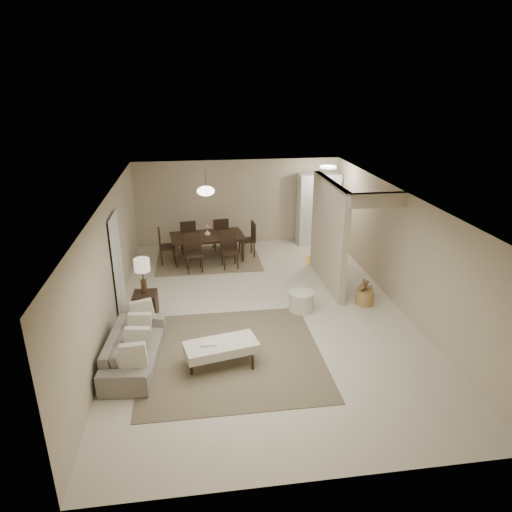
{
  "coord_description": "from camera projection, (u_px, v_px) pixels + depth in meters",
  "views": [
    {
      "loc": [
        -1.3,
        -8.6,
        4.62
      ],
      "look_at": [
        -0.02,
        0.56,
        1.05
      ],
      "focal_mm": 32.0,
      "sensor_mm": 36.0,
      "label": 1
    }
  ],
  "objects": [
    {
      "name": "side_table",
      "position": [
        146.0,
        305.0,
        9.48
      ],
      "size": [
        0.5,
        0.5,
        0.52
      ],
      "primitive_type": "cube",
      "rotation": [
        0.0,
        0.0,
        -0.04
      ],
      "color": "black",
      "rests_on": "floor"
    },
    {
      "name": "ottoman_bench",
      "position": [
        221.0,
        347.0,
        7.79
      ],
      "size": [
        1.33,
        0.82,
        0.44
      ],
      "rotation": [
        0.0,
        0.0,
        0.21
      ],
      "color": "beige",
      "rests_on": "living_rug"
    },
    {
      "name": "floor",
      "position": [
        260.0,
        311.0,
        9.78
      ],
      "size": [
        9.0,
        9.0,
        0.0
      ],
      "primitive_type": "plane",
      "color": "beige",
      "rests_on": "ground"
    },
    {
      "name": "round_pouf",
      "position": [
        301.0,
        301.0,
        9.73
      ],
      "size": [
        0.55,
        0.55,
        0.42
      ],
      "primitive_type": "cylinder",
      "color": "beige",
      "rests_on": "floor"
    },
    {
      "name": "pendant_light",
      "position": [
        206.0,
        191.0,
        11.9
      ],
      "size": [
        0.46,
        0.46,
        0.71
      ],
      "color": "#49331F",
      "rests_on": "ceiling"
    },
    {
      "name": "sofa",
      "position": [
        134.0,
        347.0,
        7.9
      ],
      "size": [
        2.1,
        0.98,
        0.6
      ],
      "primitive_type": "imported",
      "rotation": [
        0.0,
        0.0,
        1.48
      ],
      "color": "gray",
      "rests_on": "floor"
    },
    {
      "name": "partition",
      "position": [
        328.0,
        234.0,
        10.72
      ],
      "size": [
        0.15,
        2.5,
        2.5
      ],
      "primitive_type": "cube",
      "color": "#C0B091",
      "rests_on": "floor"
    },
    {
      "name": "table_lamp",
      "position": [
        142.0,
        268.0,
        9.18
      ],
      "size": [
        0.32,
        0.32,
        0.76
      ],
      "color": "#49331F",
      "rests_on": "side_table"
    },
    {
      "name": "vase",
      "position": [
        207.0,
        233.0,
        12.32
      ],
      "size": [
        0.19,
        0.19,
        0.16
      ],
      "primitive_type": "imported",
      "rotation": [
        0.0,
        0.0,
        -0.26
      ],
      "color": "white",
      "rests_on": "dining_table"
    },
    {
      "name": "ceiling",
      "position": [
        261.0,
        197.0,
        8.88
      ],
      "size": [
        9.0,
        9.0,
        0.0
      ],
      "primitive_type": "plane",
      "rotation": [
        3.14,
        0.0,
        0.0
      ],
      "color": "white",
      "rests_on": "back_wall"
    },
    {
      "name": "back_wall",
      "position": [
        238.0,
        202.0,
        13.49
      ],
      "size": [
        6.0,
        0.0,
        6.0
      ],
      "primitive_type": "plane",
      "rotation": [
        1.57,
        0.0,
        0.0
      ],
      "color": "#C0B091",
      "rests_on": "floor"
    },
    {
      "name": "yellow_mat",
      "position": [
        324.0,
        261.0,
        12.49
      ],
      "size": [
        1.05,
        0.76,
        0.01
      ],
      "primitive_type": "cube",
      "rotation": [
        0.0,
        0.0,
        -0.2
      ],
      "color": "gold",
      "rests_on": "floor"
    },
    {
      "name": "flush_light",
      "position": [
        328.0,
        167.0,
        12.15
      ],
      "size": [
        0.44,
        0.44,
        0.05
      ],
      "primitive_type": "cylinder",
      "color": "white",
      "rests_on": "ceiling"
    },
    {
      "name": "dining_chairs",
      "position": [
        208.0,
        243.0,
        12.42
      ],
      "size": [
        2.64,
        2.02,
        0.97
      ],
      "color": "black",
      "rests_on": "dining_rug"
    },
    {
      "name": "left_wall",
      "position": [
        110.0,
        264.0,
        8.94
      ],
      "size": [
        0.0,
        9.0,
        9.0
      ],
      "primitive_type": "plane",
      "rotation": [
        1.57,
        0.0,
        1.57
      ],
      "color": "#C0B091",
      "rests_on": "floor"
    },
    {
      "name": "right_wall",
      "position": [
        400.0,
        249.0,
        9.72
      ],
      "size": [
        0.0,
        9.0,
        9.0
      ],
      "primitive_type": "plane",
      "rotation": [
        1.57,
        0.0,
        -1.57
      ],
      "color": "#C0B091",
      "rests_on": "floor"
    },
    {
      "name": "doorway",
      "position": [
        117.0,
        264.0,
        9.58
      ],
      "size": [
        0.04,
        0.9,
        2.04
      ],
      "primitive_type": "cube",
      "color": "black",
      "rests_on": "floor"
    },
    {
      "name": "dining_table",
      "position": [
        208.0,
        248.0,
        12.47
      ],
      "size": [
        2.06,
        1.3,
        0.69
      ],
      "primitive_type": "imported",
      "rotation": [
        0.0,
        0.0,
        0.11
      ],
      "color": "black",
      "rests_on": "dining_rug"
    },
    {
      "name": "pantry_cabinet",
      "position": [
        318.0,
        209.0,
        13.54
      ],
      "size": [
        1.2,
        0.55,
        2.1
      ],
      "primitive_type": "cube",
      "color": "silver",
      "rests_on": "floor"
    },
    {
      "name": "living_rug",
      "position": [
        232.0,
        354.0,
        8.22
      ],
      "size": [
        3.2,
        3.2,
        0.01
      ],
      "primitive_type": "cube",
      "color": "brown",
      "rests_on": "floor"
    },
    {
      "name": "dining_rug",
      "position": [
        209.0,
        259.0,
        12.59
      ],
      "size": [
        2.8,
        2.1,
        0.01
      ],
      "primitive_type": "cube",
      "color": "#766349",
      "rests_on": "floor"
    },
    {
      "name": "wicker_basket",
      "position": [
        365.0,
        297.0,
        10.02
      ],
      "size": [
        0.46,
        0.46,
        0.33
      ],
      "primitive_type": "cylinder",
      "rotation": [
        0.0,
        0.0,
        -0.19
      ],
      "color": "olive",
      "rests_on": "floor"
    }
  ]
}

